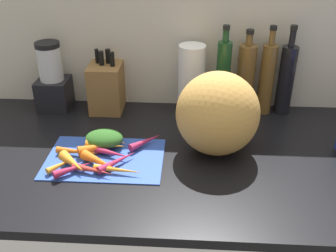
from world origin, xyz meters
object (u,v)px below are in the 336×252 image
object	(u,v)px
carrot_10	(106,145)
carrot_12	(73,169)
carrot_4	(73,163)
bottle_0	(223,78)
blender_appliance	(53,81)
cutting_board	(105,158)
carrot_1	(93,170)
bottle_1	(245,78)
carrot_11	(99,147)
knife_block	(107,86)
bottle_3	(286,79)
carrot_6	(118,170)
winter_squash	(218,114)
paper_towel_roll	(191,80)
carrot_0	(61,164)
carrot_5	(98,161)
carrot_9	(146,141)
bottle_2	(267,78)
carrot_3	(118,161)
carrot_2	(114,139)
carrot_7	(77,152)
carrot_8	(111,153)

from	to	relation	value
carrot_10	carrot_12	size ratio (longest dim) A/B	1.06
carrot_4	bottle_0	size ratio (longest dim) A/B	0.32
blender_appliance	bottle_0	bearing A→B (deg)	-1.54
cutting_board	carrot_1	size ratio (longest dim) A/B	2.85
cutting_board	bottle_1	distance (cm)	62.71
carrot_11	bottle_1	xyz separation A→B (cm)	(50.74, 34.54, 11.51)
knife_block	bottle_3	bearing A→B (deg)	0.80
carrot_6	bottle_0	world-z (taller)	bottle_0
winter_squash	bottle_1	world-z (taller)	bottle_1
winter_squash	paper_towel_roll	distance (cm)	29.24
carrot_0	blender_appliance	distance (cm)	46.24
carrot_1	blender_appliance	xyz separation A→B (cm)	(-25.60, 45.12, 9.79)
carrot_5	carrot_9	xyz separation A→B (cm)	(13.31, 13.30, -0.42)
bottle_2	carrot_6	bearing A→B (deg)	-137.68
carrot_4	carrot_12	bearing A→B (deg)	-72.22
carrot_1	knife_block	size ratio (longest dim) A/B	0.54
carrot_0	carrot_3	bearing A→B (deg)	8.54
carrot_2	carrot_4	size ratio (longest dim) A/B	0.91
carrot_2	blender_appliance	size ratio (longest dim) A/B	0.38
carrot_12	winter_squash	distance (cm)	48.40
bottle_0	bottle_1	size ratio (longest dim) A/B	1.07
carrot_3	carrot_7	xyz separation A→B (cm)	(-14.14, 4.79, -0.13)
winter_squash	carrot_9	bearing A→B (deg)	178.16
carrot_7	carrot_8	distance (cm)	11.04
carrot_4	carrot_12	distance (cm)	2.57
carrot_2	carrot_7	xyz separation A→B (cm)	(-10.70, -8.14, -0.33)
carrot_4	carrot_10	distance (cm)	13.64
carrot_0	bottle_2	xyz separation A→B (cm)	(68.76, 44.09, 12.65)
carrot_0	carrot_12	world-z (taller)	carrot_12
carrot_3	carrot_8	world-z (taller)	same
carrot_1	carrot_9	size ratio (longest dim) A/B	1.02
carrot_4	carrot_5	distance (cm)	7.92
bottle_0	paper_towel_roll	bearing A→B (deg)	174.11
carrot_3	bottle_0	world-z (taller)	bottle_0
carrot_3	carrot_5	xyz separation A→B (cm)	(-5.81, -1.07, 0.48)
carrot_8	bottle_1	xyz separation A→B (cm)	(46.42, 36.91, 12.03)
carrot_4	carrot_7	xyz separation A→B (cm)	(-0.54, 7.31, -0.64)
carrot_8	cutting_board	bearing A→B (deg)	-157.07
carrot_2	carrot_9	size ratio (longest dim) A/B	0.80
carrot_9	carrot_10	distance (cm)	13.50
carrot_1	carrot_5	bearing A→B (deg)	77.16
carrot_10	blender_appliance	size ratio (longest dim) A/B	0.48
carrot_6	bottle_2	xyz separation A→B (cm)	(50.45, 45.94, 12.61)
winter_squash	bottle_0	bearing A→B (deg)	83.19
carrot_3	bottle_2	bearing A→B (deg)	38.87
carrot_6	carrot_9	bearing A→B (deg)	68.81
cutting_board	carrot_12	distance (cm)	11.94
carrot_0	carrot_3	size ratio (longest dim) A/B	0.68
cutting_board	bottle_0	bearing A→B (deg)	41.16
carrot_5	carrot_7	xyz separation A→B (cm)	(-8.33, 5.86, -0.62)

